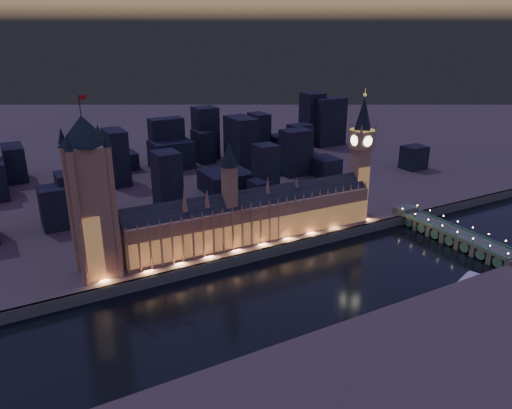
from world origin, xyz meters
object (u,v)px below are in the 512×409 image
palace_of_westminster (253,216)px  westminster_bridge (449,234)px  elizabeth_tower (361,147)px  victoria_tower (90,190)px  river_boat (466,282)px

palace_of_westminster → westminster_bridge: size_ratio=1.79×
westminster_bridge → elizabeth_tower: bearing=121.8°
victoria_tower → river_boat: size_ratio=2.76×
river_boat → victoria_tower: bearing=150.6°
elizabeth_tower → river_boat: elizabeth_tower is taller
palace_of_westminster → westminster_bridge: 158.02m
palace_of_westminster → victoria_tower: 122.60m
victoria_tower → river_boat: (212.59, -119.92, -64.24)m
palace_of_westminster → elizabeth_tower: bearing=0.1°
elizabeth_tower → river_boat: bearing=-92.6°
palace_of_westminster → victoria_tower: bearing=179.9°
palace_of_westminster → river_boat: 155.78m
victoria_tower → river_boat: victoria_tower is taller
victoria_tower → elizabeth_tower: bearing=0.0°
victoria_tower → elizabeth_tower: victoria_tower is taller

